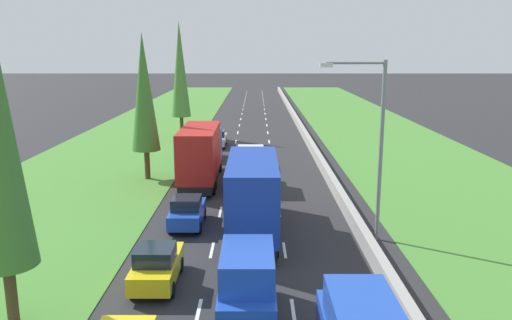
{
  "coord_description": "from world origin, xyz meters",
  "views": [
    {
      "loc": [
        0.37,
        -2.43,
        9.47
      ],
      "look_at": [
        0.56,
        38.21,
        0.77
      ],
      "focal_mm": 36.25,
      "sensor_mm": 36.0,
      "label": 1
    }
  ],
  "objects_px": {
    "blue_van_centre_lane": "(245,286)",
    "red_sedan_centre_lane": "(249,157)",
    "maroon_hatchback_left_lane": "(207,150)",
    "poplar_tree_third": "(178,70)",
    "blue_box_truck_centre_lane": "(250,194)",
    "silver_sedan_left_lane": "(215,138)",
    "red_box_truck_left_lane": "(199,154)",
    "poplar_tree_second": "(142,93)",
    "blue_hatchback_left_lane": "(185,212)",
    "street_light_mast": "(372,138)",
    "yellow_hatchback_left_lane": "(155,266)",
    "white_van_centre_lane": "(248,168)"
  },
  "relations": [
    {
      "from": "yellow_hatchback_left_lane",
      "to": "poplar_tree_second",
      "type": "xyz_separation_m",
      "value": [
        -4.04,
        17.75,
        5.57
      ]
    },
    {
      "from": "blue_hatchback_left_lane",
      "to": "silver_sedan_left_lane",
      "type": "height_order",
      "value": "blue_hatchback_left_lane"
    },
    {
      "from": "red_box_truck_left_lane",
      "to": "poplar_tree_third",
      "type": "relative_size",
      "value": 0.75
    },
    {
      "from": "yellow_hatchback_left_lane",
      "to": "red_box_truck_left_lane",
      "type": "height_order",
      "value": "red_box_truck_left_lane"
    },
    {
      "from": "yellow_hatchback_left_lane",
      "to": "blue_hatchback_left_lane",
      "type": "height_order",
      "value": "same"
    },
    {
      "from": "blue_box_truck_centre_lane",
      "to": "poplar_tree_third",
      "type": "height_order",
      "value": "poplar_tree_third"
    },
    {
      "from": "yellow_hatchback_left_lane",
      "to": "red_sedan_centre_lane",
      "type": "distance_m",
      "value": 22.39
    },
    {
      "from": "blue_box_truck_centre_lane",
      "to": "poplar_tree_third",
      "type": "xyz_separation_m",
      "value": [
        -8.13,
        31.54,
        5.13
      ]
    },
    {
      "from": "blue_van_centre_lane",
      "to": "poplar_tree_third",
      "type": "xyz_separation_m",
      "value": [
        -8.0,
        40.5,
        5.92
      ]
    },
    {
      "from": "blue_van_centre_lane",
      "to": "white_van_centre_lane",
      "type": "distance_m",
      "value": 18.4
    },
    {
      "from": "poplar_tree_second",
      "to": "poplar_tree_third",
      "type": "xyz_separation_m",
      "value": [
        -0.2,
        19.68,
        0.91
      ]
    },
    {
      "from": "white_van_centre_lane",
      "to": "red_sedan_centre_lane",
      "type": "relative_size",
      "value": 1.09
    },
    {
      "from": "red_sedan_centre_lane",
      "to": "silver_sedan_left_lane",
      "type": "relative_size",
      "value": 1.0
    },
    {
      "from": "white_van_centre_lane",
      "to": "blue_hatchback_left_lane",
      "type": "bearing_deg",
      "value": -112.38
    },
    {
      "from": "poplar_tree_third",
      "to": "silver_sedan_left_lane",
      "type": "bearing_deg",
      "value": -55.44
    },
    {
      "from": "poplar_tree_second",
      "to": "poplar_tree_third",
      "type": "relative_size",
      "value": 0.86
    },
    {
      "from": "maroon_hatchback_left_lane",
      "to": "poplar_tree_second",
      "type": "xyz_separation_m",
      "value": [
        -4.02,
        -7.06,
        5.57
      ]
    },
    {
      "from": "maroon_hatchback_left_lane",
      "to": "silver_sedan_left_lane",
      "type": "height_order",
      "value": "maroon_hatchback_left_lane"
    },
    {
      "from": "blue_box_truck_centre_lane",
      "to": "red_box_truck_left_lane",
      "type": "distance_m",
      "value": 11.3
    },
    {
      "from": "yellow_hatchback_left_lane",
      "to": "red_sedan_centre_lane",
      "type": "xyz_separation_m",
      "value": [
        3.69,
        22.09,
        -0.02
      ]
    },
    {
      "from": "silver_sedan_left_lane",
      "to": "poplar_tree_third",
      "type": "xyz_separation_m",
      "value": [
        -4.41,
        6.4,
        6.5
      ]
    },
    {
      "from": "poplar_tree_second",
      "to": "red_box_truck_left_lane",
      "type": "bearing_deg",
      "value": -16.21
    },
    {
      "from": "blue_box_truck_centre_lane",
      "to": "red_box_truck_left_lane",
      "type": "bearing_deg",
      "value": 109.52
    },
    {
      "from": "yellow_hatchback_left_lane",
      "to": "white_van_centre_lane",
      "type": "height_order",
      "value": "white_van_centre_lane"
    },
    {
      "from": "blue_box_truck_centre_lane",
      "to": "maroon_hatchback_left_lane",
      "type": "relative_size",
      "value": 2.41
    },
    {
      "from": "silver_sedan_left_lane",
      "to": "poplar_tree_third",
      "type": "relative_size",
      "value": 0.36
    },
    {
      "from": "blue_hatchback_left_lane",
      "to": "maroon_hatchback_left_lane",
      "type": "bearing_deg",
      "value": 91.1
    },
    {
      "from": "blue_box_truck_centre_lane",
      "to": "silver_sedan_left_lane",
      "type": "distance_m",
      "value": 25.45
    },
    {
      "from": "red_sedan_centre_lane",
      "to": "blue_hatchback_left_lane",
      "type": "bearing_deg",
      "value": -102.74
    },
    {
      "from": "yellow_hatchback_left_lane",
      "to": "maroon_hatchback_left_lane",
      "type": "height_order",
      "value": "same"
    },
    {
      "from": "blue_van_centre_lane",
      "to": "red_sedan_centre_lane",
      "type": "height_order",
      "value": "blue_van_centre_lane"
    },
    {
      "from": "blue_box_truck_centre_lane",
      "to": "red_box_truck_left_lane",
      "type": "xyz_separation_m",
      "value": [
        -3.77,
        10.65,
        0.0
      ]
    },
    {
      "from": "blue_hatchback_left_lane",
      "to": "poplar_tree_third",
      "type": "height_order",
      "value": "poplar_tree_third"
    },
    {
      "from": "silver_sedan_left_lane",
      "to": "street_light_mast",
      "type": "distance_m",
      "value": 27.99
    },
    {
      "from": "red_box_truck_left_lane",
      "to": "silver_sedan_left_lane",
      "type": "relative_size",
      "value": 2.09
    },
    {
      "from": "blue_box_truck_centre_lane",
      "to": "red_sedan_centre_lane",
      "type": "height_order",
      "value": "blue_box_truck_centre_lane"
    },
    {
      "from": "blue_box_truck_centre_lane",
      "to": "blue_hatchback_left_lane",
      "type": "bearing_deg",
      "value": 160.59
    },
    {
      "from": "white_van_centre_lane",
      "to": "silver_sedan_left_lane",
      "type": "height_order",
      "value": "white_van_centre_lane"
    },
    {
      "from": "blue_box_truck_centre_lane",
      "to": "poplar_tree_second",
      "type": "bearing_deg",
      "value": 123.76
    },
    {
      "from": "yellow_hatchback_left_lane",
      "to": "poplar_tree_third",
      "type": "distance_m",
      "value": 38.23
    },
    {
      "from": "blue_hatchback_left_lane",
      "to": "blue_van_centre_lane",
      "type": "bearing_deg",
      "value": -71.36
    },
    {
      "from": "red_sedan_centre_lane",
      "to": "yellow_hatchback_left_lane",
      "type": "bearing_deg",
      "value": -99.49
    },
    {
      "from": "maroon_hatchback_left_lane",
      "to": "poplar_tree_third",
      "type": "height_order",
      "value": "poplar_tree_third"
    },
    {
      "from": "maroon_hatchback_left_lane",
      "to": "poplar_tree_third",
      "type": "bearing_deg",
      "value": 108.49
    },
    {
      "from": "street_light_mast",
      "to": "red_box_truck_left_lane",
      "type": "bearing_deg",
      "value": 130.52
    },
    {
      "from": "blue_van_centre_lane",
      "to": "street_light_mast",
      "type": "height_order",
      "value": "street_light_mast"
    },
    {
      "from": "white_van_centre_lane",
      "to": "poplar_tree_third",
      "type": "relative_size",
      "value": 0.39
    },
    {
      "from": "red_box_truck_left_lane",
      "to": "poplar_tree_second",
      "type": "height_order",
      "value": "poplar_tree_second"
    },
    {
      "from": "poplar_tree_second",
      "to": "street_light_mast",
      "type": "height_order",
      "value": "poplar_tree_second"
    },
    {
      "from": "blue_van_centre_lane",
      "to": "street_light_mast",
      "type": "distance_m",
      "value": 10.92
    }
  ]
}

